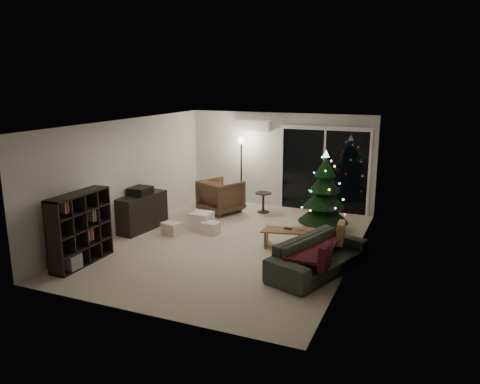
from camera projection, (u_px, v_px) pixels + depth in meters
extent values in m
plane|color=beige|center=(230.00, 243.00, 9.76)|extent=(6.50, 6.50, 0.00)
plane|color=white|center=(229.00, 123.00, 9.17)|extent=(6.50, 6.50, 0.00)
cube|color=silver|center=(280.00, 160.00, 12.38)|extent=(5.00, 0.02, 2.50)
cube|color=silver|center=(135.00, 232.00, 6.56)|extent=(5.00, 0.02, 2.50)
cube|color=silver|center=(127.00, 176.00, 10.41)|extent=(0.02, 6.50, 2.50)
cube|color=silver|center=(355.00, 197.00, 8.52)|extent=(0.02, 6.50, 2.50)
cube|color=black|center=(324.00, 171.00, 11.95)|extent=(2.20, 0.02, 2.10)
cube|color=white|center=(254.00, 126.00, 12.32)|extent=(0.90, 0.22, 0.28)
cube|color=#3F3833|center=(327.00, 208.00, 12.68)|extent=(2.60, 1.00, 0.10)
cube|color=white|center=(331.00, 185.00, 12.91)|extent=(2.20, 0.06, 1.00)
cube|color=black|center=(141.00, 212.00, 10.60)|extent=(0.64, 1.35, 0.81)
cube|color=black|center=(140.00, 191.00, 10.49)|extent=(0.41, 0.49, 0.17)
imported|color=#453622|center=(221.00, 196.00, 11.95)|extent=(1.21, 1.23, 0.85)
cube|color=beige|center=(202.00, 221.00, 10.64)|extent=(0.45, 0.45, 0.40)
cube|color=silver|center=(172.00, 229.00, 10.29)|extent=(0.44, 0.37, 0.28)
cube|color=silver|center=(210.00, 228.00, 10.34)|extent=(0.39, 0.29, 0.27)
cylinder|color=black|center=(263.00, 202.00, 12.00)|extent=(0.53, 0.53, 0.52)
cylinder|color=black|center=(241.00, 173.00, 12.42)|extent=(0.29, 0.29, 1.81)
imported|color=#252624|center=(319.00, 255.00, 8.25)|extent=(1.50, 2.28, 0.62)
cube|color=#3D1017|center=(313.00, 247.00, 8.25)|extent=(0.66, 1.53, 0.05)
cube|color=brown|center=(341.00, 233.00, 8.68)|extent=(0.16, 0.42, 0.41)
cube|color=#3D1017|center=(325.00, 257.00, 7.51)|extent=(0.15, 0.42, 0.41)
cube|color=black|center=(288.00, 229.00, 9.39)|extent=(0.16, 0.05, 0.02)
cube|color=slate|center=(301.00, 230.00, 9.34)|extent=(0.16, 0.09, 0.02)
cone|color=black|center=(324.00, 191.00, 10.42)|extent=(1.33, 1.33, 1.83)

